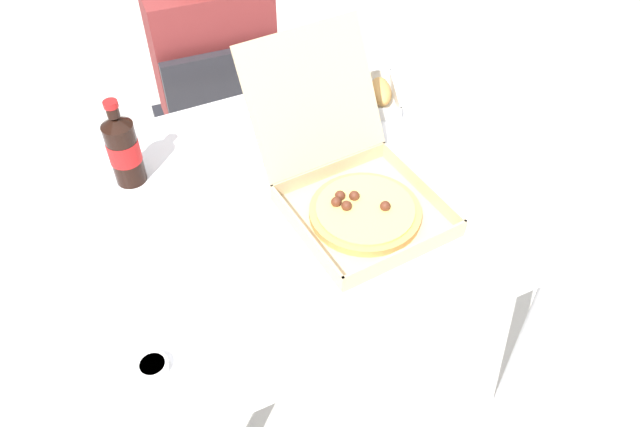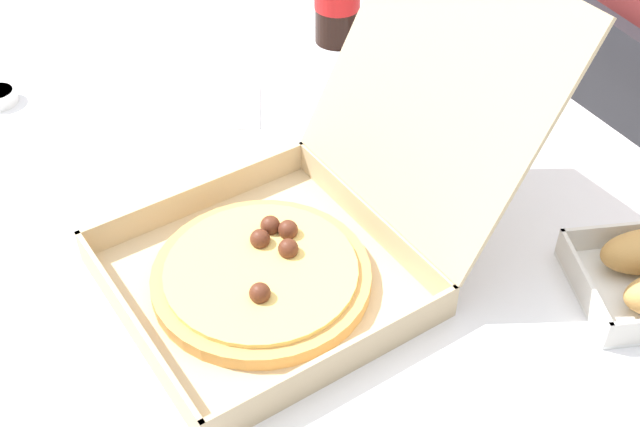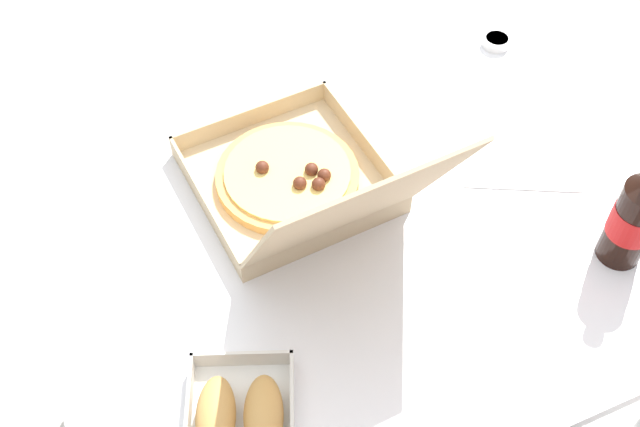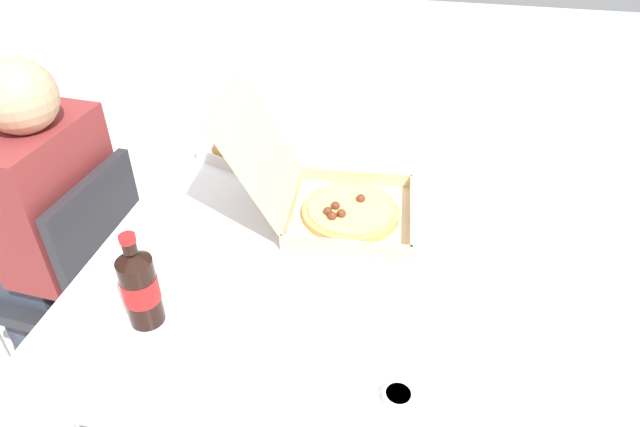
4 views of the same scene
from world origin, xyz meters
name	(u,v)px [view 1 (image 1 of 4)]	position (x,y,z in m)	size (l,w,h in m)	color
ground_plane	(303,367)	(0.00, 0.00, 0.00)	(10.00, 10.00, 0.00)	beige
dining_table	(297,222)	(0.00, 0.00, 0.67)	(1.14, 0.89, 0.76)	white
chair	(224,128)	(0.03, 0.68, 0.48)	(0.43, 0.43, 0.83)	#232328
diner_person	(212,66)	(0.04, 0.74, 0.69)	(0.37, 0.42, 1.15)	#333847
pizza_box_open	(354,189)	(0.11, -0.08, 0.81)	(0.35, 0.49, 0.32)	tan
bread_side_box	(369,93)	(0.34, 0.26, 0.78)	(0.21, 0.23, 0.06)	white
cola_bottle	(123,149)	(-0.33, 0.23, 0.85)	(0.07, 0.07, 0.22)	black
paper_menu	(176,241)	(-0.29, -0.02, 0.76)	(0.21, 0.15, 0.00)	white
dipping_sauce_cup	(153,366)	(-0.42, -0.31, 0.77)	(0.06, 0.06, 0.02)	white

